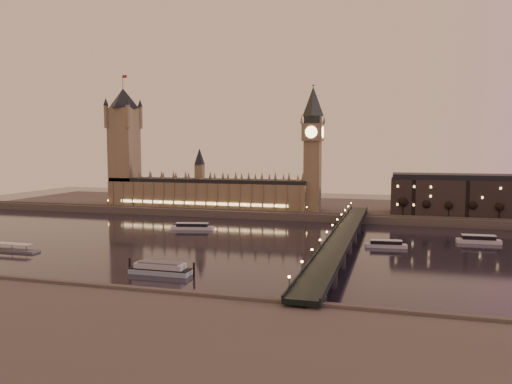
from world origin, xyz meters
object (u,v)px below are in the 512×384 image
cruise_boat_a (192,227)px  moored_barge (160,268)px  pontoon_pier (6,249)px  cruise_boat_b (386,244)px

cruise_boat_a → moored_barge: (35.62, -120.93, 0.51)m
cruise_boat_a → moored_barge: bearing=-85.0°
cruise_boat_a → pontoon_pier: 121.75m
cruise_boat_b → moored_barge: moored_barge is taller
cruise_boat_a → moored_barge: 126.07m
cruise_boat_b → pontoon_pier: pontoon_pier is taller
cruise_boat_b → pontoon_pier: bearing=-167.5°
cruise_boat_a → pontoon_pier: bearing=-137.8°
cruise_boat_b → pontoon_pier: size_ratio=0.60×
cruise_boat_a → moored_barge: moored_barge is taller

